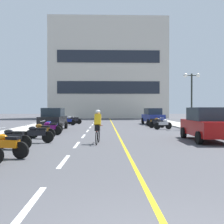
{
  "coord_description": "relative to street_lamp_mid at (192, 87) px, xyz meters",
  "views": [
    {
      "loc": [
        -0.64,
        -2.72,
        1.74
      ],
      "look_at": [
        -0.13,
        15.7,
        1.52
      ],
      "focal_mm": 42.07,
      "sensor_mm": 36.0,
      "label": 1
    }
  ],
  "objects": [
    {
      "name": "cyclist_rider",
      "position": [
        -8.0,
        -9.68,
        -2.74
      ],
      "size": [
        0.42,
        1.77,
        1.71
      ],
      "color": "black",
      "rests_on": "ground"
    },
    {
      "name": "motorcycle_9",
      "position": [
        -2.84,
        1.08,
        -3.16
      ],
      "size": [
        1.64,
        0.79,
        0.92
      ],
      "color": "black",
      "rests_on": "ground"
    },
    {
      "name": "ground_plane",
      "position": [
        -7.0,
        0.88,
        -3.63
      ],
      "size": [
        140.0,
        140.0,
        0.0
      ],
      "primitive_type": "plane",
      "color": "#47474C"
    },
    {
      "name": "motorcycle_5",
      "position": [
        -11.35,
        -7.35,
        -3.16
      ],
      "size": [
        1.66,
        0.73,
        0.92
      ],
      "color": "black",
      "rests_on": "ground"
    },
    {
      "name": "motorcycle_2",
      "position": [
        -11.12,
        -13.51,
        -3.16
      ],
      "size": [
        1.67,
        0.69,
        0.92
      ],
      "color": "black",
      "rests_on": "ground"
    },
    {
      "name": "motorcycle_11",
      "position": [
        -11.58,
        5.06,
        -3.16
      ],
      "size": [
        1.7,
        0.6,
        0.92
      ],
      "color": "black",
      "rests_on": "ground"
    },
    {
      "name": "lane_dash_6",
      "position": [
        -9.0,
        5.88,
        -3.63
      ],
      "size": [
        0.14,
        2.2,
        0.01
      ],
      "primitive_type": "cube",
      "color": "silver",
      "rests_on": "ground"
    },
    {
      "name": "motorcycle_13",
      "position": [
        -11.64,
        8.62,
        -3.16
      ],
      "size": [
        1.67,
        0.69,
        0.92
      ],
      "color": "black",
      "rests_on": "ground"
    },
    {
      "name": "lane_dash_5",
      "position": [
        -9.0,
        1.88,
        -3.63
      ],
      "size": [
        0.14,
        2.2,
        0.01
      ],
      "primitive_type": "cube",
      "color": "silver",
      "rests_on": "ground"
    },
    {
      "name": "motorcycle_7",
      "position": [
        -11.55,
        -3.65,
        -3.16
      ],
      "size": [
        1.7,
        0.6,
        0.92
      ],
      "color": "black",
      "rests_on": "ground"
    },
    {
      "name": "office_building",
      "position": [
        -6.94,
        28.26,
        5.78
      ],
      "size": [
        22.19,
        6.87,
        18.82
      ],
      "color": "beige",
      "rests_on": "ground"
    },
    {
      "name": "centre_line_yellow",
      "position": [
        -6.75,
        3.88,
        -3.63
      ],
      "size": [
        0.12,
        66.0,
        0.01
      ],
      "primitive_type": "cube",
      "color": "gold",
      "rests_on": "ground"
    },
    {
      "name": "motorcycle_12",
      "position": [
        -11.12,
        7.01,
        -3.16
      ],
      "size": [
        1.64,
        0.79,
        0.92
      ],
      "color": "black",
      "rests_on": "ground"
    },
    {
      "name": "parked_car_far",
      "position": [
        -2.22,
        6.55,
        -2.72
      ],
      "size": [
        2.17,
        4.31,
        1.82
      ],
      "color": "black",
      "rests_on": "ground"
    },
    {
      "name": "lane_dash_1",
      "position": [
        -9.0,
        -14.12,
        -3.63
      ],
      "size": [
        0.14,
        2.2,
        0.01
      ],
      "primitive_type": "cube",
      "color": "silver",
      "rests_on": "ground"
    },
    {
      "name": "curb_right",
      "position": [
        0.2,
        3.88,
        -3.57
      ],
      "size": [
        2.4,
        72.0,
        0.12
      ],
      "primitive_type": "cube",
      "color": "#B7B2A8",
      "rests_on": "ground"
    },
    {
      "name": "motorcycle_8",
      "position": [
        -2.69,
        -0.71,
        -3.16
      ],
      "size": [
        1.66,
        0.75,
        0.92
      ],
      "color": "black",
      "rests_on": "ground"
    },
    {
      "name": "lane_dash_8",
      "position": [
        -9.0,
        13.88,
        -3.63
      ],
      "size": [
        0.14,
        2.2,
        0.01
      ],
      "primitive_type": "cube",
      "color": "silver",
      "rests_on": "ground"
    },
    {
      "name": "motorcycle_4",
      "position": [
        -11.12,
        -9.38,
        -3.16
      ],
      "size": [
        1.7,
        0.6,
        0.92
      ],
      "color": "black",
      "rests_on": "ground"
    },
    {
      "name": "lane_dash_10",
      "position": [
        -9.0,
        21.88,
        -3.63
      ],
      "size": [
        0.14,
        2.2,
        0.01
      ],
      "primitive_type": "cube",
      "color": "silver",
      "rests_on": "ground"
    },
    {
      "name": "street_lamp_mid",
      "position": [
        0.0,
        0.0,
        0.0
      ],
      "size": [
        1.46,
        0.36,
        4.75
      ],
      "color": "black",
      "rests_on": "curb_right"
    },
    {
      "name": "lane_dash_4",
      "position": [
        -9.0,
        -2.12,
        -3.63
      ],
      "size": [
        0.14,
        2.2,
        0.01
      ],
      "primitive_type": "cube",
      "color": "silver",
      "rests_on": "ground"
    },
    {
      "name": "lane_dash_0",
      "position": [
        -9.0,
        -18.12,
        -3.63
      ],
      "size": [
        0.14,
        2.2,
        0.01
      ],
      "primitive_type": "cube",
      "color": "silver",
      "rests_on": "ground"
    },
    {
      "name": "lane_dash_3",
      "position": [
        -9.0,
        -6.12,
        -3.63
      ],
      "size": [
        0.14,
        2.2,
        0.01
      ],
      "primitive_type": "cube",
      "color": "silver",
      "rests_on": "ground"
    },
    {
      "name": "lane_dash_9",
      "position": [
        -9.0,
        17.88,
        -3.63
      ],
      "size": [
        0.14,
        2.2,
        0.01
      ],
      "primitive_type": "cube",
      "color": "silver",
      "rests_on": "ground"
    },
    {
      "name": "motorcycle_3",
      "position": [
        -11.64,
        -11.37,
        -3.16
      ],
      "size": [
        1.69,
        0.62,
        0.92
      ],
      "color": "black",
      "rests_on": "ground"
    },
    {
      "name": "motorcycle_10",
      "position": [
        -2.67,
        2.98,
        -3.16
      ],
      "size": [
        1.66,
        0.74,
        0.92
      ],
      "color": "black",
      "rests_on": "ground"
    },
    {
      "name": "curb_left",
      "position": [
        -14.2,
        3.88,
        -3.57
      ],
      "size": [
        2.4,
        72.0,
        0.12
      ],
      "primitive_type": "cube",
      "color": "#B7B2A8",
      "rests_on": "ground"
    },
    {
      "name": "parked_car_near",
      "position": [
        -2.13,
        -8.75,
        -2.72
      ],
      "size": [
        2.02,
        4.25,
        1.82
      ],
      "color": "black",
      "rests_on": "ground"
    },
    {
      "name": "lane_dash_11",
      "position": [
        -9.0,
        25.88,
        -3.63
      ],
      "size": [
        0.14,
        2.2,
        0.01
      ],
      "primitive_type": "cube",
      "color": "silver",
      "rests_on": "ground"
    },
    {
      "name": "parked_car_mid",
      "position": [
        -11.93,
        -0.92,
        -2.72
      ],
      "size": [
        1.92,
        4.2,
        1.82
      ],
      "color": "black",
      "rests_on": "ground"
    },
    {
      "name": "lane_dash_7",
      "position": [
        -9.0,
        9.88,
        -3.63
      ],
      "size": [
        0.14,
        2.2,
        0.01
      ],
      "primitive_type": "cube",
      "color": "silver",
      "rests_on": "ground"
    },
    {
      "name": "lane_dash_2",
      "position": [
        -9.0,
        -10.12,
        -3.63
      ],
      "size": [
        0.14,
        2.2,
        0.01
      ],
      "primitive_type": "cube",
      "color": "silver",
      "rests_on": "ground"
    },
    {
      "name": "motorcycle_6",
      "position": [
        -11.34,
        -5.16,
        -3.16
      ],
      "size": [
        1.67,
        0.71,
        0.92
      ],
      "color": "black",
      "rests_on": "ground"
    }
  ]
}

